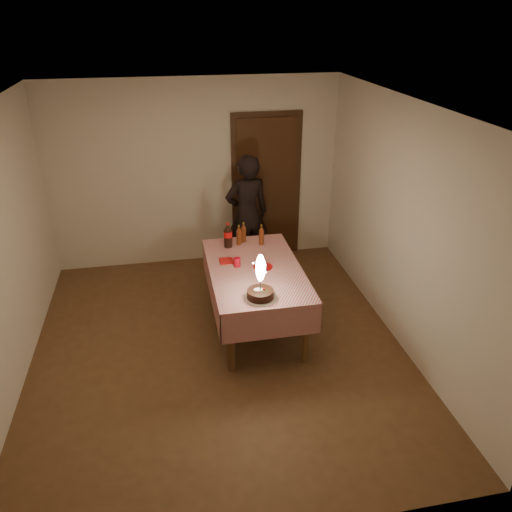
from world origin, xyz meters
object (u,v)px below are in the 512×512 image
Objects in this scene: red_plate at (263,267)px; birthday_cake at (260,287)px; amber_bottle_left at (239,236)px; dining_table at (255,276)px; photographer at (247,214)px; amber_bottle_right at (262,235)px; clear_cup at (264,268)px; cola_bottle at (228,235)px; amber_bottle_mid at (244,233)px; red_cup at (237,262)px.

birthday_cake is at bearing -103.93° from red_plate.
amber_bottle_left reaches higher than red_plate.
dining_table is 1.03× the size of photographer.
photographer reaches higher than dining_table.
red_plate is 1.45m from photographer.
clear_cup is at bearing -99.07° from amber_bottle_right.
amber_bottle_left reaches higher than dining_table.
photographer reaches higher than cola_bottle.
amber_bottle_mid is at bearing 97.77° from red_plate.
clear_cup is at bearing -50.09° from dining_table.
birthday_cake is 0.29× the size of photographer.
photographer is at bearing 73.19° from amber_bottle_left.
red_cup is 0.58m from amber_bottle_left.
cola_bottle is at bearing 117.27° from red_plate.
red_cup is at bearing -104.68° from photographer.
amber_bottle_right is 0.23m from amber_bottle_mid.
amber_bottle_left is (-0.16, 0.74, 0.07)m from clear_cup.
amber_bottle_mid is (0.07, 0.07, 0.00)m from amber_bottle_left.
photographer is at bearing 76.61° from amber_bottle_mid.
amber_bottle_mid is at bearing 46.73° from amber_bottle_left.
dining_table is 17.20× the size of red_cup.
clear_cup is at bearing -93.34° from red_plate.
amber_bottle_mid is at bearing 87.38° from birthday_cake.
cola_bottle is 1.25× the size of amber_bottle_mid.
amber_bottle_mid reaches higher than red_cup.
birthday_cake reaches higher than amber_bottle_left.
amber_bottle_right and amber_bottle_mid have the same top height.
dining_table is 0.69m from amber_bottle_left.
red_plate is 0.86× the size of amber_bottle_mid.
photographer is at bearing 91.86° from amber_bottle_right.
red_plate is 0.69m from cola_bottle.
birthday_cake is 4.82× the size of red_cup.
dining_table is 0.69m from cola_bottle.
birthday_cake is 1.28m from amber_bottle_left.
birthday_cake is 1.89× the size of amber_bottle_right.
cola_bottle reaches higher than dining_table.
birthday_cake is 1.24m from cola_bottle.
amber_bottle_right is (0.41, -0.00, -0.03)m from cola_bottle.
amber_bottle_left and amber_bottle_right have the same top height.
red_plate is at bearing -82.23° from amber_bottle_mid.
birthday_cake reaches higher than cola_bottle.
cola_bottle is (-0.22, 0.60, 0.26)m from dining_table.
cola_bottle is at bearing 109.85° from dining_table.
amber_bottle_left is 0.15× the size of photographer.
photographer is (0.08, 1.44, 0.06)m from red_plate.
clear_cup is 0.35× the size of amber_bottle_left.
red_cup is at bearing 146.18° from clear_cup.
cola_bottle is 0.41m from amber_bottle_right.
photographer is at bearing 65.65° from cola_bottle.
dining_table is 6.75× the size of amber_bottle_mid.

